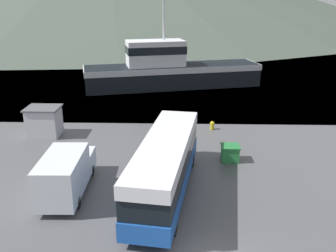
# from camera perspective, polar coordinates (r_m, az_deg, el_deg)

# --- Properties ---
(water_surface) EXTENTS (240.00, 240.00, 0.00)m
(water_surface) POSITION_cam_1_polar(r_m,az_deg,el_deg) (152.63, 2.30, 15.23)
(water_surface) COLOR slate
(water_surface) RESTS_ON ground
(tour_bus) EXTENTS (4.08, 11.52, 3.36)m
(tour_bus) POSITION_cam_1_polar(r_m,az_deg,el_deg) (21.70, -0.39, -5.82)
(tour_bus) COLOR #194799
(tour_bus) RESTS_ON ground
(delivery_van) EXTENTS (2.31, 6.38, 2.62)m
(delivery_van) POSITION_cam_1_polar(r_m,az_deg,el_deg) (22.66, -15.30, -6.85)
(delivery_van) COLOR silver
(delivery_van) RESTS_ON ground
(fishing_boat) EXTENTS (22.58, 10.35, 11.87)m
(fishing_boat) POSITION_cam_1_polar(r_m,az_deg,el_deg) (47.61, 0.16, 8.58)
(fishing_boat) COLOR black
(fishing_boat) RESTS_ON water_surface
(storage_bin) EXTENTS (1.29, 1.22, 1.14)m
(storage_bin) POSITION_cam_1_polar(r_m,az_deg,el_deg) (26.79, 9.43, -4.07)
(storage_bin) COLOR #287F3D
(storage_bin) RESTS_ON ground
(dock_kiosk) EXTENTS (2.73, 2.33, 2.43)m
(dock_kiosk) POSITION_cam_1_polar(r_m,az_deg,el_deg) (32.56, -18.35, 0.68)
(dock_kiosk) COLOR #B2B2B7
(dock_kiosk) RESTS_ON ground
(mooring_bollard) EXTENTS (0.40, 0.40, 0.74)m
(mooring_bollard) POSITION_cam_1_polar(r_m,az_deg,el_deg) (32.76, 6.76, 0.14)
(mooring_bollard) COLOR #B29919
(mooring_bollard) RESTS_ON ground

